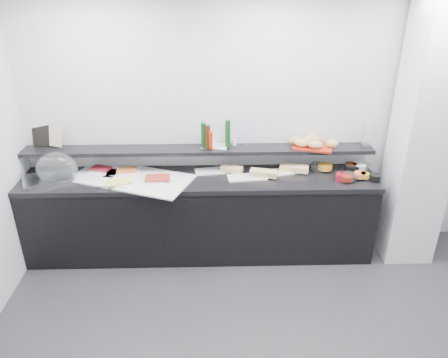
{
  "coord_description": "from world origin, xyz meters",
  "views": [
    {
      "loc": [
        -0.55,
        -2.3,
        2.83
      ],
      "look_at": [
        -0.45,
        1.45,
        1.0
      ],
      "focal_mm": 35.0,
      "sensor_mm": 36.0,
      "label": 1
    }
  ],
  "objects_px": {
    "bread_tray": "(313,146)",
    "condiment_tray": "(215,146)",
    "framed_print": "(42,134)",
    "sandwich_plate_mid": "(247,177)",
    "cloche_base": "(48,179)",
    "carafe": "(368,134)"
  },
  "relations": [
    {
      "from": "bread_tray",
      "to": "condiment_tray",
      "type": "bearing_deg",
      "value": -165.81
    },
    {
      "from": "framed_print",
      "to": "condiment_tray",
      "type": "xyz_separation_m",
      "value": [
        1.78,
        -0.08,
        -0.12
      ]
    },
    {
      "from": "sandwich_plate_mid",
      "to": "bread_tray",
      "type": "bearing_deg",
      "value": 9.79
    },
    {
      "from": "sandwich_plate_mid",
      "to": "condiment_tray",
      "type": "height_order",
      "value": "condiment_tray"
    },
    {
      "from": "bread_tray",
      "to": "cloche_base",
      "type": "bearing_deg",
      "value": -158.84
    },
    {
      "from": "carafe",
      "to": "bread_tray",
      "type": "bearing_deg",
      "value": 177.99
    },
    {
      "from": "framed_print",
      "to": "condiment_tray",
      "type": "distance_m",
      "value": 1.78
    },
    {
      "from": "cloche_base",
      "to": "framed_print",
      "type": "height_order",
      "value": "framed_print"
    },
    {
      "from": "cloche_base",
      "to": "bread_tray",
      "type": "height_order",
      "value": "bread_tray"
    },
    {
      "from": "cloche_base",
      "to": "bread_tray",
      "type": "relative_size",
      "value": 1.19
    },
    {
      "from": "framed_print",
      "to": "sandwich_plate_mid",
      "type": "bearing_deg",
      "value": -6.35
    },
    {
      "from": "bread_tray",
      "to": "framed_print",
      "type": "bearing_deg",
      "value": -165.69
    },
    {
      "from": "cloche_base",
      "to": "sandwich_plate_mid",
      "type": "bearing_deg",
      "value": -24.04
    },
    {
      "from": "cloche_base",
      "to": "condiment_tray",
      "type": "distance_m",
      "value": 1.71
    },
    {
      "from": "cloche_base",
      "to": "bread_tray",
      "type": "distance_m",
      "value": 2.7
    },
    {
      "from": "sandwich_plate_mid",
      "to": "framed_print",
      "type": "height_order",
      "value": "framed_print"
    },
    {
      "from": "condiment_tray",
      "to": "bread_tray",
      "type": "bearing_deg",
      "value": 9.44
    },
    {
      "from": "condiment_tray",
      "to": "bread_tray",
      "type": "distance_m",
      "value": 1.01
    },
    {
      "from": "sandwich_plate_mid",
      "to": "framed_print",
      "type": "distance_m",
      "value": 2.16
    },
    {
      "from": "condiment_tray",
      "to": "carafe",
      "type": "relative_size",
      "value": 0.88
    },
    {
      "from": "sandwich_plate_mid",
      "to": "bread_tray",
      "type": "height_order",
      "value": "bread_tray"
    },
    {
      "from": "framed_print",
      "to": "bread_tray",
      "type": "bearing_deg",
      "value": -0.26
    }
  ]
}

